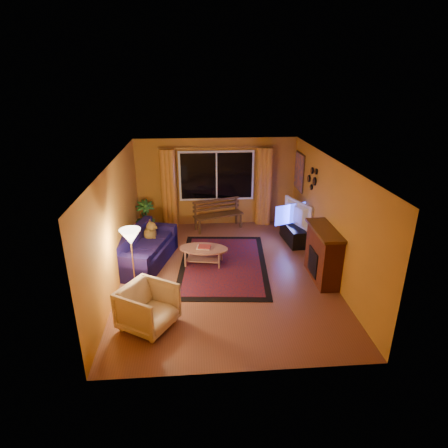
{
  "coord_description": "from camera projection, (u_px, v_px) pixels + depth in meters",
  "views": [
    {
      "loc": [
        -0.6,
        -7.3,
        4.11
      ],
      "look_at": [
        0.0,
        0.3,
        1.05
      ],
      "focal_mm": 30.0,
      "sensor_mm": 36.0,
      "label": 1
    }
  ],
  "objects": [
    {
      "name": "television",
      "position": [
        294.0,
        214.0,
        9.59
      ],
      "size": [
        0.54,
        1.11,
        0.65
      ],
      "primitive_type": "imported",
      "rotation": [
        0.0,
        0.0,
        1.94
      ],
      "color": "black",
      "rests_on": "tv_console"
    },
    {
      "name": "floor",
      "position": [
        225.0,
        273.0,
        8.33
      ],
      "size": [
        4.5,
        6.0,
        0.02
      ],
      "primitive_type": "cube",
      "color": "brown",
      "rests_on": "ground"
    },
    {
      "name": "potted_plant",
      "position": [
        145.0,
        217.0,
        10.26
      ],
      "size": [
        0.67,
        0.67,
        0.93
      ],
      "primitive_type": "imported",
      "rotation": [
        0.0,
        0.0,
        0.38
      ],
      "color": "#235B1E",
      "rests_on": "ground"
    },
    {
      "name": "bench",
      "position": [
        218.0,
        222.0,
        10.63
      ],
      "size": [
        1.45,
        0.84,
        0.42
      ],
      "primitive_type": "cube",
      "rotation": [
        0.0,
        0.0,
        0.33
      ],
      "color": "#432810",
      "rests_on": "ground"
    },
    {
      "name": "wall_right",
      "position": [
        330.0,
        217.0,
        8.03
      ],
      "size": [
        0.02,
        6.0,
        2.5
      ],
      "primitive_type": "cube",
      "color": "#C17D29",
      "rests_on": "ground"
    },
    {
      "name": "floor_lamp",
      "position": [
        133.0,
        265.0,
        7.15
      ],
      "size": [
        0.31,
        0.31,
        1.45
      ],
      "primitive_type": "cylinder",
      "rotation": [
        0.0,
        0.0,
        -0.34
      ],
      "color": "#BF8C3F",
      "rests_on": "ground"
    },
    {
      "name": "painting",
      "position": [
        299.0,
        172.0,
        10.15
      ],
      "size": [
        0.04,
        0.76,
        0.96
      ],
      "primitive_type": "cube",
      "color": "orange",
      "rests_on": "wall_right"
    },
    {
      "name": "dog",
      "position": [
        150.0,
        231.0,
        8.93
      ],
      "size": [
        0.32,
        0.43,
        0.45
      ],
      "primitive_type": null,
      "rotation": [
        0.0,
        0.0,
        0.05
      ],
      "color": "brown",
      "rests_on": "sofa"
    },
    {
      "name": "wall_back",
      "position": [
        216.0,
        182.0,
        10.65
      ],
      "size": [
        4.5,
        0.02,
        2.5
      ],
      "primitive_type": "cube",
      "color": "#C17D29",
      "rests_on": "ground"
    },
    {
      "name": "armchair",
      "position": [
        148.0,
        306.0,
        6.4
      ],
      "size": [
        1.1,
        1.12,
        0.85
      ],
      "primitive_type": "imported",
      "rotation": [
        0.0,
        0.0,
        1.02
      ],
      "color": "beige",
      "rests_on": "ground"
    },
    {
      "name": "tv_console",
      "position": [
        293.0,
        234.0,
        9.8
      ],
      "size": [
        0.46,
        1.12,
        0.46
      ],
      "primitive_type": "cube",
      "rotation": [
        0.0,
        0.0,
        0.08
      ],
      "color": "black",
      "rests_on": "ground"
    },
    {
      "name": "sofa",
      "position": [
        146.0,
        248.0,
        8.6
      ],
      "size": [
        1.35,
        2.12,
        0.8
      ],
      "primitive_type": "cube",
      "rotation": [
        0.0,
        0.0,
        -0.28
      ],
      "color": "#150D3C",
      "rests_on": "ground"
    },
    {
      "name": "window",
      "position": [
        217.0,
        176.0,
        10.51
      ],
      "size": [
        2.0,
        0.02,
        1.3
      ],
      "primitive_type": "cube",
      "color": "black",
      "rests_on": "wall_back"
    },
    {
      "name": "curtain_rod",
      "position": [
        216.0,
        148.0,
        10.18
      ],
      "size": [
        3.2,
        0.03,
        0.03
      ],
      "primitive_type": "cylinder",
      "rotation": [
        0.0,
        1.57,
        0.0
      ],
      "color": "#BF8C3F",
      "rests_on": "wall_back"
    },
    {
      "name": "wall_left",
      "position": [
        116.0,
        224.0,
        7.7
      ],
      "size": [
        0.02,
        6.0,
        2.5
      ],
      "primitive_type": "cube",
      "color": "#C17D29",
      "rests_on": "ground"
    },
    {
      "name": "coffee_table",
      "position": [
        204.0,
        256.0,
        8.64
      ],
      "size": [
        1.33,
        1.33,
        0.41
      ],
      "primitive_type": "cylinder",
      "rotation": [
        0.0,
        0.0,
        -0.2
      ],
      "color": "#A96E5C",
      "rests_on": "ground"
    },
    {
      "name": "curtain_left",
      "position": [
        169.0,
        189.0,
        10.48
      ],
      "size": [
        0.36,
        0.36,
        2.24
      ],
      "primitive_type": "cylinder",
      "color": "orange",
      "rests_on": "ground"
    },
    {
      "name": "curtain_right",
      "position": [
        264.0,
        187.0,
        10.68
      ],
      "size": [
        0.36,
        0.36,
        2.24
      ],
      "primitive_type": "cylinder",
      "color": "orange",
      "rests_on": "ground"
    },
    {
      "name": "mirror_cluster",
      "position": [
        312.0,
        177.0,
        9.02
      ],
      "size": [
        0.06,
        0.6,
        0.56
      ],
      "primitive_type": null,
      "color": "black",
      "rests_on": "wall_right"
    },
    {
      "name": "fireplace",
      "position": [
        323.0,
        255.0,
        7.9
      ],
      "size": [
        0.4,
        1.2,
        1.1
      ],
      "primitive_type": "cube",
      "color": "maroon",
      "rests_on": "ground"
    },
    {
      "name": "rug",
      "position": [
        223.0,
        264.0,
        8.69
      ],
      "size": [
        2.25,
        3.28,
        0.02
      ],
      "primitive_type": "cube",
      "rotation": [
        0.0,
        0.0,
        -0.09
      ],
      "color": "maroon",
      "rests_on": "ground"
    },
    {
      "name": "ceiling",
      "position": [
        225.0,
        161.0,
        7.4
      ],
      "size": [
        4.5,
        6.0,
        0.02
      ],
      "primitive_type": "cube",
      "color": "white",
      "rests_on": "ground"
    }
  ]
}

